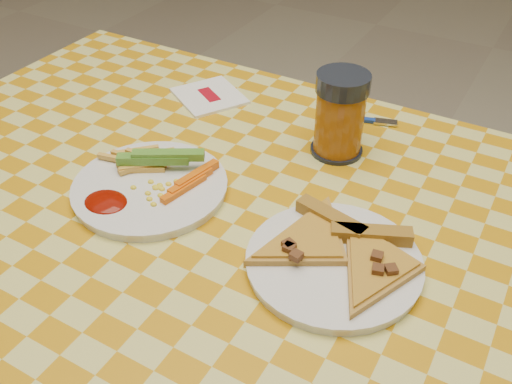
% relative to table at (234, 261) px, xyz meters
% --- Properties ---
extents(table, '(1.28, 0.88, 0.76)m').
position_rel_table_xyz_m(table, '(0.00, 0.00, 0.00)').
color(table, silver).
rests_on(table, ground).
extents(plate_left, '(0.29, 0.29, 0.01)m').
position_rel_table_xyz_m(plate_left, '(-0.15, 0.00, 0.08)').
color(plate_left, white).
rests_on(plate_left, table).
extents(plate_right, '(0.26, 0.26, 0.01)m').
position_rel_table_xyz_m(plate_right, '(0.16, -0.01, 0.08)').
color(plate_right, white).
rests_on(plate_right, table).
extents(fries_veggies, '(0.20, 0.18, 0.04)m').
position_rel_table_xyz_m(fries_veggies, '(-0.16, 0.02, 0.10)').
color(fries_veggies, '#FAB74F').
rests_on(fries_veggies, plate_left).
extents(pizza_slices, '(0.28, 0.24, 0.02)m').
position_rel_table_xyz_m(pizza_slices, '(0.16, 0.01, 0.09)').
color(pizza_slices, '#C4863C').
rests_on(pizza_slices, plate_right).
extents(drink_glass, '(0.09, 0.09, 0.14)m').
position_rel_table_xyz_m(drink_glass, '(0.05, 0.24, 0.14)').
color(drink_glass, black).
rests_on(drink_glass, table).
extents(napkin, '(0.16, 0.16, 0.01)m').
position_rel_table_xyz_m(napkin, '(-0.23, 0.29, 0.08)').
color(napkin, white).
rests_on(napkin, table).
extents(fork, '(0.13, 0.05, 0.01)m').
position_rel_table_xyz_m(fork, '(0.05, 0.35, 0.08)').
color(fork, navy).
rests_on(fork, table).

